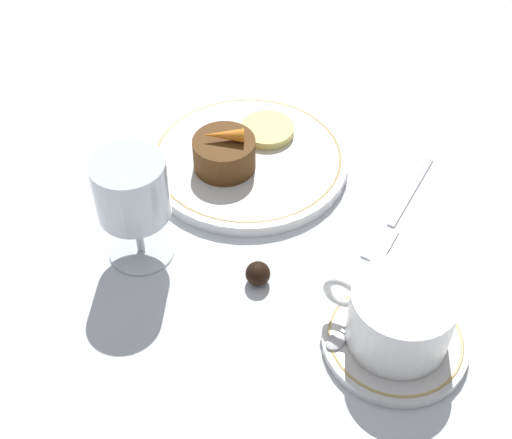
{
  "coord_description": "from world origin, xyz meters",
  "views": [
    {
      "loc": [
        -0.26,
        0.49,
        0.54
      ],
      "look_at": [
        -0.05,
        0.06,
        0.04
      ],
      "focal_mm": 50.0,
      "sensor_mm": 36.0,
      "label": 1
    }
  ],
  "objects_px": {
    "dinner_plate": "(248,159)",
    "wine_glass": "(132,195)",
    "coffee_cup": "(400,316)",
    "fork": "(396,216)",
    "dessert_cake": "(224,154)"
  },
  "relations": [
    {
      "from": "wine_glass",
      "to": "dessert_cake",
      "type": "xyz_separation_m",
      "value": [
        -0.02,
        -0.14,
        -0.05
      ]
    },
    {
      "from": "fork",
      "to": "dessert_cake",
      "type": "xyz_separation_m",
      "value": [
        0.19,
        0.02,
        0.03
      ]
    },
    {
      "from": "coffee_cup",
      "to": "wine_glass",
      "type": "xyz_separation_m",
      "value": [
        0.26,
        0.01,
        0.04
      ]
    },
    {
      "from": "dinner_plate",
      "to": "dessert_cake",
      "type": "relative_size",
      "value": 3.3
    },
    {
      "from": "wine_glass",
      "to": "dessert_cake",
      "type": "height_order",
      "value": "wine_glass"
    },
    {
      "from": "coffee_cup",
      "to": "fork",
      "type": "bearing_deg",
      "value": -72.2
    },
    {
      "from": "dinner_plate",
      "to": "dessert_cake",
      "type": "bearing_deg",
      "value": 61.28
    },
    {
      "from": "wine_glass",
      "to": "coffee_cup",
      "type": "bearing_deg",
      "value": -178.3
    },
    {
      "from": "fork",
      "to": "dessert_cake",
      "type": "relative_size",
      "value": 2.49
    },
    {
      "from": "dinner_plate",
      "to": "coffee_cup",
      "type": "height_order",
      "value": "coffee_cup"
    },
    {
      "from": "dinner_plate",
      "to": "wine_glass",
      "type": "bearing_deg",
      "value": 77.41
    },
    {
      "from": "dinner_plate",
      "to": "fork",
      "type": "relative_size",
      "value": 1.33
    },
    {
      "from": "dinner_plate",
      "to": "dessert_cake",
      "type": "xyz_separation_m",
      "value": [
        0.01,
        0.03,
        0.02
      ]
    },
    {
      "from": "dinner_plate",
      "to": "coffee_cup",
      "type": "bearing_deg",
      "value": 145.23
    },
    {
      "from": "wine_glass",
      "to": "dessert_cake",
      "type": "bearing_deg",
      "value": -99.05
    }
  ]
}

